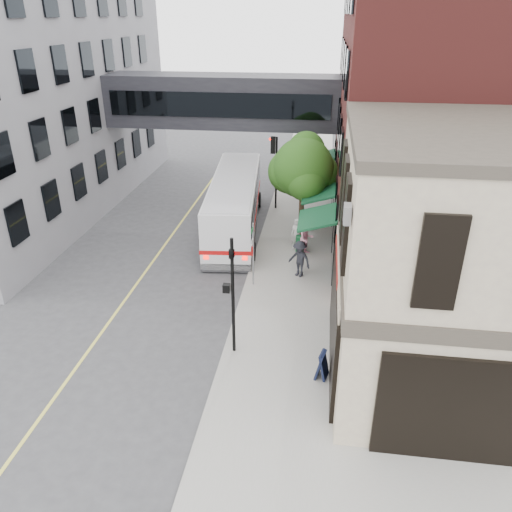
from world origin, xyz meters
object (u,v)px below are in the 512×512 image
(pedestrian_b, at_px, (306,239))
(newspaper_box, at_px, (300,243))
(sandwich_board, at_px, (322,365))
(pedestrian_a, at_px, (297,234))
(pedestrian_c, at_px, (300,259))
(bus, at_px, (235,201))

(pedestrian_b, relative_size, newspaper_box, 2.03)
(pedestrian_b, height_order, sandwich_board, pedestrian_b)
(pedestrian_a, height_order, pedestrian_c, pedestrian_c)
(bus, distance_m, pedestrian_c, 6.86)
(pedestrian_a, relative_size, pedestrian_c, 0.93)
(newspaper_box, relative_size, sandwich_board, 0.83)
(pedestrian_a, height_order, newspaper_box, pedestrian_a)
(pedestrian_a, distance_m, sandwich_board, 10.27)
(sandwich_board, bearing_deg, pedestrian_b, 110.44)
(sandwich_board, bearing_deg, bus, 126.84)
(pedestrian_b, bearing_deg, pedestrian_c, -126.86)
(pedestrian_a, bearing_deg, pedestrian_b, -50.58)
(pedestrian_a, xyz_separation_m, pedestrian_b, (0.51, -0.54, 0.00))
(bus, distance_m, pedestrian_b, 5.26)
(newspaper_box, bearing_deg, pedestrian_c, -87.87)
(pedestrian_b, xyz_separation_m, newspaper_box, (-0.32, 0.33, -0.42))
(pedestrian_c, relative_size, newspaper_box, 2.16)
(pedestrian_b, distance_m, newspaper_box, 0.62)
(bus, relative_size, pedestrian_a, 6.87)
(newspaper_box, bearing_deg, bus, 144.26)
(pedestrian_c, xyz_separation_m, newspaper_box, (-0.13, 2.78, -0.48))
(pedestrian_a, distance_m, pedestrian_c, 3.02)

